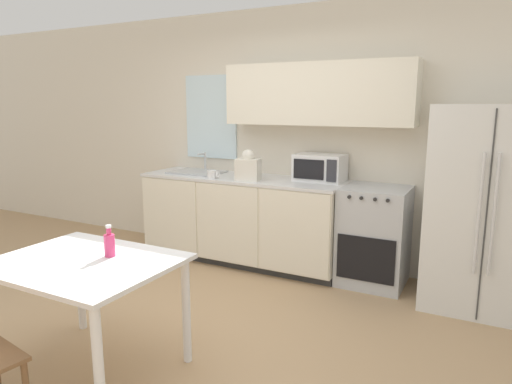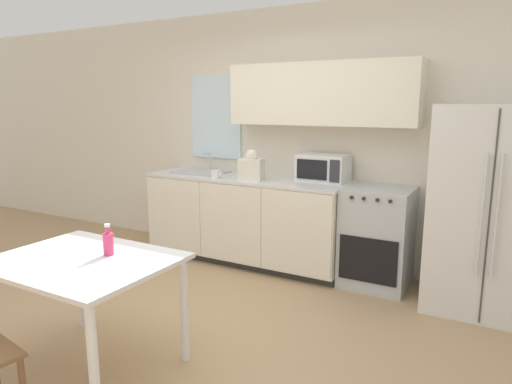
{
  "view_description": "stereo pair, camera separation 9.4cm",
  "coord_description": "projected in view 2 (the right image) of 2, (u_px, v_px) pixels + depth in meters",
  "views": [
    {
      "loc": [
        1.95,
        -2.49,
        1.71
      ],
      "look_at": [
        0.38,
        0.51,
        1.05
      ],
      "focal_mm": 32.0,
      "sensor_mm": 36.0,
      "label": 1
    },
    {
      "loc": [
        2.03,
        -2.44,
        1.71
      ],
      "look_at": [
        0.38,
        0.51,
        1.05
      ],
      "focal_mm": 32.0,
      "sensor_mm": 36.0,
      "label": 2
    }
  ],
  "objects": [
    {
      "name": "drink_bottle",
      "position": [
        108.0,
        243.0,
        2.92
      ],
      "size": [
        0.07,
        0.07,
        0.21
      ],
      "color": "#DB386B",
      "rests_on": "dining_table"
    },
    {
      "name": "wall_back",
      "position": [
        298.0,
        131.0,
        4.84
      ],
      "size": [
        12.0,
        0.38,
        2.7
      ],
      "color": "beige",
      "rests_on": "ground_plane"
    },
    {
      "name": "kitchen_counter",
      "position": [
        246.0,
        219.0,
        4.96
      ],
      "size": [
        2.24,
        0.68,
        0.94
      ],
      "color": "#333333",
      "rests_on": "ground_plane"
    },
    {
      "name": "microwave",
      "position": [
        323.0,
        168.0,
        4.57
      ],
      "size": [
        0.49,
        0.33,
        0.27
      ],
      "color": "silver",
      "rests_on": "kitchen_counter"
    },
    {
      "name": "coffee_mug",
      "position": [
        216.0,
        174.0,
        4.76
      ],
      "size": [
        0.13,
        0.1,
        0.08
      ],
      "color": "white",
      "rests_on": "kitchen_counter"
    },
    {
      "name": "oven_range",
      "position": [
        377.0,
        237.0,
        4.31
      ],
      "size": [
        0.6,
        0.61,
        0.94
      ],
      "color": "#B7BABC",
      "rests_on": "ground_plane"
    },
    {
      "name": "dining_table",
      "position": [
        83.0,
        274.0,
        2.88
      ],
      "size": [
        1.11,
        0.88,
        0.75
      ],
      "color": "white",
      "rests_on": "ground_plane"
    },
    {
      "name": "kitchen_sink",
      "position": [
        202.0,
        171.0,
        5.16
      ],
      "size": [
        0.58,
        0.42,
        0.22
      ],
      "color": "#B7BABC",
      "rests_on": "kitchen_counter"
    },
    {
      "name": "refrigerator",
      "position": [
        491.0,
        210.0,
        3.72
      ],
      "size": [
        0.92,
        0.79,
        1.7
      ],
      "color": "silver",
      "rests_on": "ground_plane"
    },
    {
      "name": "ground_plane",
      "position": [
        178.0,
        337.0,
        3.39
      ],
      "size": [
        12.0,
        12.0,
        0.0
      ],
      "primitive_type": "plane",
      "color": "tan"
    },
    {
      "name": "grocery_bag_0",
      "position": [
        251.0,
        167.0,
        4.62
      ],
      "size": [
        0.27,
        0.24,
        0.31
      ],
      "rotation": [
        0.0,
        0.0,
        0.22
      ],
      "color": "silver",
      "rests_on": "kitchen_counter"
    }
  ]
}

